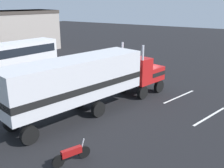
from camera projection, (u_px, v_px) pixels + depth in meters
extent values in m
plane|color=black|center=(141.00, 91.00, 23.79)|extent=(120.00, 120.00, 0.00)
cube|color=silver|center=(179.00, 97.00, 22.28)|extent=(4.27, 1.39, 0.01)
cube|color=silver|center=(210.00, 116.00, 18.54)|extent=(4.26, 1.42, 0.01)
cube|color=#B21919|center=(147.00, 72.00, 23.42)|extent=(2.38, 2.88, 1.20)
cube|color=#B21919|center=(136.00, 70.00, 22.19)|extent=(1.99, 2.77, 2.20)
cube|color=silver|center=(154.00, 70.00, 24.05)|extent=(0.61, 2.05, 1.08)
cube|color=black|center=(147.00, 71.00, 23.40)|extent=(2.39, 2.92, 0.36)
cylinder|color=silver|center=(122.00, 62.00, 22.38)|extent=(0.18, 0.18, 3.40)
cylinder|color=silver|center=(142.00, 66.00, 20.90)|extent=(0.18, 0.18, 3.40)
cube|color=silver|center=(76.00, 79.00, 17.76)|extent=(10.82, 5.19, 2.80)
cube|color=black|center=(76.00, 85.00, 17.89)|extent=(10.83, 5.23, 0.44)
cylinder|color=silver|center=(128.00, 80.00, 23.74)|extent=(1.42, 0.95, 0.64)
cylinder|color=black|center=(140.00, 81.00, 24.72)|extent=(1.14, 0.57, 1.10)
cylinder|color=black|center=(159.00, 86.00, 23.24)|extent=(1.14, 0.57, 1.10)
cylinder|color=black|center=(123.00, 86.00, 23.17)|extent=(1.14, 0.57, 1.10)
cylinder|color=black|center=(143.00, 92.00, 21.69)|extent=(1.14, 0.57, 1.10)
cylinder|color=black|center=(79.00, 101.00, 19.85)|extent=(1.14, 0.57, 1.10)
cylinder|color=black|center=(98.00, 109.00, 18.37)|extent=(1.14, 0.57, 1.10)
cylinder|color=black|center=(12.00, 123.00, 16.32)|extent=(1.14, 0.57, 1.10)
cylinder|color=black|center=(30.00, 135.00, 14.84)|extent=(1.14, 0.57, 1.10)
cylinder|color=#2D3347|center=(97.00, 88.00, 23.29)|extent=(0.18, 0.18, 0.82)
cylinder|color=#2D3347|center=(96.00, 88.00, 23.19)|extent=(0.18, 0.18, 0.82)
cylinder|color=#333338|center=(96.00, 80.00, 23.03)|extent=(0.34, 0.34, 0.58)
sphere|color=tan|center=(96.00, 76.00, 22.90)|extent=(0.23, 0.23, 0.23)
cube|color=black|center=(95.00, 80.00, 23.15)|extent=(0.29, 0.22, 0.36)
cube|color=silver|center=(9.00, 57.00, 28.51)|extent=(11.27, 4.27, 2.90)
cube|color=black|center=(9.00, 52.00, 28.33)|extent=(10.62, 4.20, 0.90)
cylinder|color=black|center=(36.00, 62.00, 32.65)|extent=(1.03, 0.44, 1.00)
cylinder|color=black|center=(48.00, 64.00, 31.29)|extent=(1.03, 0.44, 1.00)
cylinder|color=black|center=(84.00, 152.00, 13.60)|extent=(0.64, 0.36, 0.66)
cylinder|color=black|center=(58.00, 162.00, 12.80)|extent=(0.64, 0.36, 0.66)
cube|color=maroon|center=(71.00, 152.00, 13.11)|extent=(1.10, 0.67, 0.36)
cylinder|color=silver|center=(82.00, 145.00, 13.41)|extent=(0.29, 0.18, 0.69)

